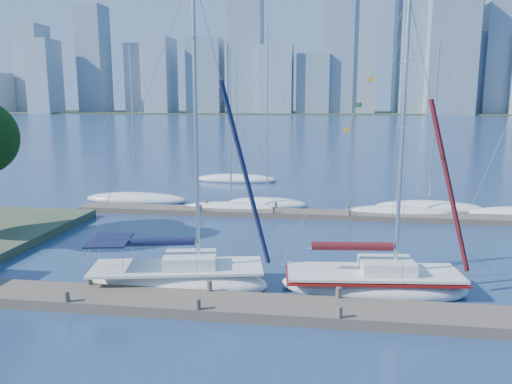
# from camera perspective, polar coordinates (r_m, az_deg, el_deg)

# --- Properties ---
(ground) EXTENTS (700.00, 700.00, 0.00)m
(ground) POSITION_cam_1_polar(r_m,az_deg,el_deg) (19.41, -5.94, -13.22)
(ground) COLOR navy
(ground) RESTS_ON ground
(near_dock) EXTENTS (26.00, 2.00, 0.40)m
(near_dock) POSITION_cam_1_polar(r_m,az_deg,el_deg) (19.34, -5.95, -12.67)
(near_dock) COLOR brown
(near_dock) RESTS_ON ground
(far_dock) EXTENTS (30.00, 1.80, 0.36)m
(far_dock) POSITION_cam_1_polar(r_m,az_deg,el_deg) (34.18, 3.79, -2.46)
(far_dock) COLOR brown
(far_dock) RESTS_ON ground
(far_shore) EXTENTS (800.00, 100.00, 1.50)m
(far_shore) POSITION_cam_1_polar(r_m,az_deg,el_deg) (337.37, 7.36, 8.95)
(far_shore) COLOR #38472D
(far_shore) RESTS_ON ground
(sailboat_navy) EXTENTS (8.03, 3.98, 13.21)m
(sailboat_navy) POSITION_cam_1_polar(r_m,az_deg,el_deg) (21.41, -8.98, -7.85)
(sailboat_navy) COLOR silver
(sailboat_navy) RESTS_ON ground
(sailboat_maroon) EXTENTS (7.76, 3.22, 12.07)m
(sailboat_maroon) POSITION_cam_1_polar(r_m,az_deg,el_deg) (21.17, 13.33, -8.54)
(sailboat_maroon) COLOR silver
(sailboat_maroon) RESTS_ON ground
(bg_boat_0) EXTENTS (8.28, 3.12, 12.15)m
(bg_boat_0) POSITION_cam_1_polar(r_m,az_deg,el_deg) (39.98, -13.53, -0.75)
(bg_boat_0) COLOR silver
(bg_boat_0) RESTS_ON ground
(bg_boat_1) EXTENTS (7.55, 4.38, 11.45)m
(bg_boat_1) POSITION_cam_1_polar(r_m,az_deg,el_deg) (35.66, -2.85, -1.84)
(bg_boat_1) COLOR silver
(bg_boat_1) RESTS_ON ground
(bg_boat_2) EXTENTS (6.34, 3.81, 13.28)m
(bg_boat_2) POSITION_cam_1_polar(r_m,az_deg,el_deg) (37.13, 1.24, -1.28)
(bg_boat_2) COLOR silver
(bg_boat_2) RESTS_ON ground
(bg_boat_3) EXTENTS (7.33, 2.15, 12.95)m
(bg_boat_3) POSITION_cam_1_polar(r_m,az_deg,el_deg) (35.43, 15.76, -2.26)
(bg_boat_3) COLOR silver
(bg_boat_3) RESTS_ON ground
(bg_boat_4) EXTENTS (7.70, 2.53, 11.96)m
(bg_boat_4) POSITION_cam_1_polar(r_m,az_deg,el_deg) (37.72, 19.14, -1.69)
(bg_boat_4) COLOR silver
(bg_boat_4) RESTS_ON ground
(bg_boat_6) EXTENTS (7.91, 2.27, 12.11)m
(bg_boat_6) POSITION_cam_1_polar(r_m,az_deg,el_deg) (48.76, -2.23, 1.50)
(bg_boat_6) COLOR silver
(bg_boat_6) RESTS_ON ground
(skyline) EXTENTS (502.30, 51.31, 110.97)m
(skyline) POSITION_cam_1_polar(r_m,az_deg,el_deg) (309.23, 11.03, 15.24)
(skyline) COLOR gray
(skyline) RESTS_ON ground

